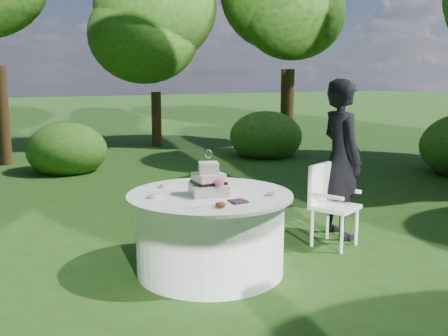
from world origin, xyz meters
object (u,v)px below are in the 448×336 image
at_px(guest, 341,159).
at_px(chair, 329,199).
at_px(napkins, 238,201).
at_px(cake, 209,183).
at_px(table, 210,232).

height_order(guest, chair, guest).
distance_m(guest, chair, 0.54).
relative_size(guest, chair, 2.03).
relative_size(napkins, guest, 0.08).
height_order(napkins, guest, guest).
distance_m(napkins, cake, 0.41).
xyz_separation_m(napkins, cake, (-0.10, 0.38, 0.10)).
bearing_deg(table, napkins, -81.53).
bearing_deg(napkins, guest, 22.87).
bearing_deg(cake, table, 55.48).
relative_size(guest, cake, 4.25).
distance_m(napkins, chair, 1.58).
bearing_deg(chair, napkins, -159.07).
height_order(napkins, table, napkins).
bearing_deg(chair, guest, 30.98).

